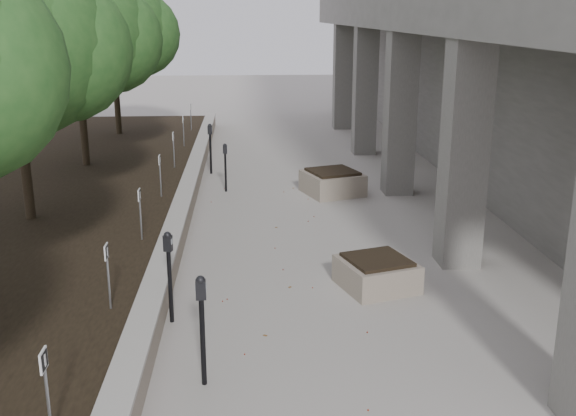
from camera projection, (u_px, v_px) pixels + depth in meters
name	position (u px, v px, depth m)	size (l,w,h in m)	color
retaining_wall	(183.00, 209.00, 14.76)	(0.39, 26.00, 0.50)	gray
planting_bed	(13.00, 214.00, 14.55)	(7.00, 26.00, 0.40)	black
crabapple_tree_3	(16.00, 82.00, 12.81)	(4.60, 4.00, 5.44)	#265821
crabapple_tree_4	(78.00, 64.00, 17.60)	(4.60, 4.00, 5.44)	#265821
crabapple_tree_5	(114.00, 53.00, 22.40)	(4.60, 4.00, 5.44)	#265821
parking_sign_2	(47.00, 395.00, 6.41)	(0.04, 0.22, 0.96)	black
parking_sign_3	(108.00, 277.00, 9.28)	(0.04, 0.22, 0.96)	black
parking_sign_4	(140.00, 214.00, 12.15)	(0.04, 0.22, 0.96)	black
parking_sign_5	(160.00, 176.00, 15.03)	(0.04, 0.22, 0.96)	black
parking_sign_6	(174.00, 150.00, 17.90)	(0.04, 0.22, 0.96)	black
parking_sign_7	(184.00, 131.00, 20.78)	(0.04, 0.22, 0.96)	black
parking_sign_8	(191.00, 117.00, 23.65)	(0.04, 0.22, 0.96)	black
parking_meter_2	(202.00, 331.00, 8.05)	(0.14, 0.10, 1.44)	black
parking_meter_3	(170.00, 278.00, 9.71)	(0.14, 0.10, 1.41)	black
parking_meter_4	(225.00, 168.00, 16.98)	(0.12, 0.09, 1.25)	black
parking_meter_5	(210.00, 149.00, 18.87)	(0.14, 0.10, 1.43)	black
planter_front	(377.00, 273.00, 11.08)	(1.12, 1.12, 0.52)	gray
planter_back	(332.00, 182.00, 16.86)	(1.30, 1.30, 0.61)	gray
berry_scatter	(267.00, 288.00, 11.10)	(3.30, 14.10, 0.02)	maroon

